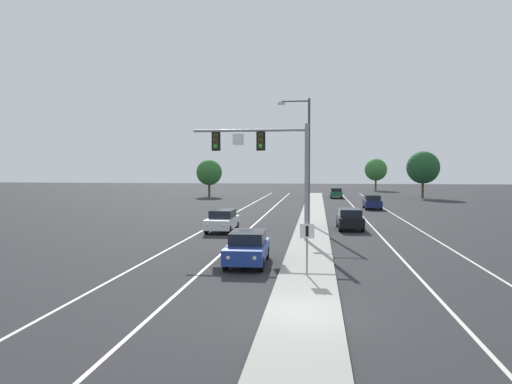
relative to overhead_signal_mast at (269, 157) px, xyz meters
The scene contains 17 objects.
ground_plane 16.20m from the overhead_signal_mast, 80.41° to the right, with size 260.00×260.00×0.00m, color #28282B.
median_island 6.53m from the overhead_signal_mast, 48.84° to the left, with size 2.40×110.00×0.15m, color #9E9B93.
lane_stripe_oncoming_center 11.46m from the overhead_signal_mast, 102.24° to the left, with size 0.14×100.00×0.01m, color silver.
lane_stripe_receding_center 13.39m from the overhead_signal_mast, 53.83° to the left, with size 0.14×100.00×0.01m, color silver.
edge_stripe_left 12.51m from the overhead_signal_mast, 118.80° to the left, with size 0.14×100.00×0.01m, color silver.
edge_stripe_right 15.42m from the overhead_signal_mast, 43.23° to the left, with size 0.14×100.00×0.01m, color silver.
overhead_signal_mast is the anchor object (origin of this frame).
median_sign_post 10.86m from the overhead_signal_mast, 75.51° to the right, with size 0.60×0.10×2.20m.
street_lamp_median 9.41m from the overhead_signal_mast, 77.44° to the left, with size 2.58×0.28×10.00m.
car_oncoming_blue 8.49m from the overhead_signal_mast, 92.76° to the right, with size 1.90×4.50×1.58m.
car_oncoming_white 7.50m from the overhead_signal_mast, 130.30° to the left, with size 1.87×4.49×1.58m.
car_receding_black 9.89m from the overhead_signal_mast, 52.25° to the left, with size 1.87×4.49×1.58m.
car_receding_navy 27.70m from the overhead_signal_mast, 70.59° to the left, with size 1.85×4.48×1.58m.
car_receding_green 46.30m from the overhead_signal_mast, 82.75° to the left, with size 1.86×4.49×1.58m.
tree_far_right_c 73.84m from the overhead_signal_mast, 78.42° to the left, with size 4.54×4.54×6.56m.
tree_far_right_b 50.88m from the overhead_signal_mast, 68.11° to the left, with size 4.96×4.96×7.18m.
tree_far_left_c 49.39m from the overhead_signal_mast, 106.99° to the left, with size 4.13×4.13×5.98m.
Camera 1 is at (0.42, -15.11, 4.62)m, focal length 34.33 mm.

